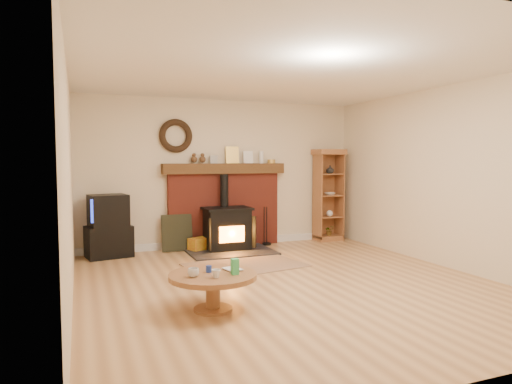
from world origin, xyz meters
name	(u,v)px	position (x,y,z in m)	size (l,w,h in m)	color
ground	(289,284)	(0.00, 0.00, 0.00)	(5.50, 5.50, 0.00)	#A77545
room_shell	(285,146)	(-0.02, 0.09, 1.72)	(5.02, 5.52, 2.61)	beige
chimney_breast	(224,202)	(0.00, 2.67, 0.80)	(2.20, 0.22, 1.78)	maroon
wood_stove	(228,230)	(-0.07, 2.27, 0.36)	(1.40, 1.00, 1.30)	black
area_rug	(245,265)	(-0.17, 1.13, 0.01)	(1.62, 1.11, 0.01)	brown
tv_unit	(109,227)	(-1.98, 2.47, 0.48)	(0.76, 0.59, 0.99)	black
curio_cabinet	(328,195)	(2.04, 2.55, 0.88)	(0.56, 0.40, 1.74)	brown
firelog_box	(200,244)	(-0.52, 2.40, 0.11)	(0.36, 0.23, 0.23)	yellow
leaning_painting	(177,233)	(-0.88, 2.55, 0.31)	(0.52, 0.03, 0.62)	black
fire_tools	(266,239)	(0.74, 2.50, 0.11)	(0.16, 0.16, 0.70)	black
coffee_table	(213,280)	(-1.16, -0.64, 0.31)	(0.90, 0.90, 0.55)	brown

